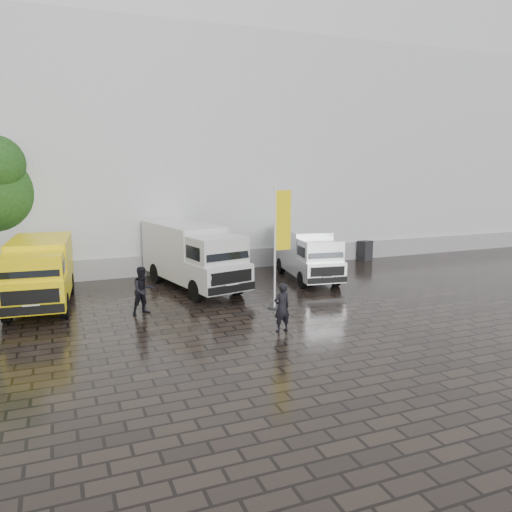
{
  "coord_description": "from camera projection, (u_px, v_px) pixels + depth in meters",
  "views": [
    {
      "loc": [
        -8.07,
        -16.18,
        5.32
      ],
      "look_at": [
        -0.69,
        2.2,
        1.72
      ],
      "focal_mm": 35.0,
      "sensor_mm": 36.0,
      "label": 1
    }
  ],
  "objects": [
    {
      "name": "hall_plinth",
      "position": [
        263.0,
        257.0,
        26.58
      ],
      "size": [
        44.0,
        0.15,
        1.0
      ],
      "primitive_type": "cube",
      "color": "gray",
      "rests_on": "ground"
    },
    {
      "name": "van_silver",
      "position": [
        307.0,
        255.0,
        23.6
      ],
      "size": [
        2.54,
        5.55,
        2.32
      ],
      "primitive_type": null,
      "rotation": [
        0.0,
        0.0,
        -0.15
      ],
      "color": "silver",
      "rests_on": "ground"
    },
    {
      "name": "van_white",
      "position": [
        193.0,
        257.0,
        21.76
      ],
      "size": [
        3.44,
        6.68,
        2.76
      ],
      "primitive_type": null,
      "rotation": [
        0.0,
        0.0,
        0.21
      ],
      "color": "silver",
      "rests_on": "ground"
    },
    {
      "name": "person_tent",
      "position": [
        143.0,
        291.0,
        18.01
      ],
      "size": [
        1.0,
        0.87,
        1.74
      ],
      "primitive_type": "imported",
      "rotation": [
        0.0,
        0.0,
        0.29
      ],
      "color": "black",
      "rests_on": "ground"
    },
    {
      "name": "person_front",
      "position": [
        282.0,
        307.0,
        16.09
      ],
      "size": [
        0.64,
        0.47,
        1.62
      ],
      "primitive_type": "imported",
      "rotation": [
        0.0,
        0.0,
        3.29
      ],
      "color": "black",
      "rests_on": "ground"
    },
    {
      "name": "van_yellow",
      "position": [
        40.0,
        274.0,
        18.9
      ],
      "size": [
        2.56,
        5.63,
        2.53
      ],
      "primitive_type": null,
      "rotation": [
        0.0,
        0.0,
        -0.08
      ],
      "color": "yellow",
      "rests_on": "ground"
    },
    {
      "name": "ground",
      "position": [
        295.0,
        310.0,
        18.68
      ],
      "size": [
        120.0,
        120.0,
        0.0
      ],
      "primitive_type": "plane",
      "color": "black",
      "rests_on": "ground"
    },
    {
      "name": "flagpole",
      "position": [
        279.0,
        241.0,
        18.52
      ],
      "size": [
        0.88,
        0.5,
        4.62
      ],
      "color": "black",
      "rests_on": "ground"
    },
    {
      "name": "wheelie_bin",
      "position": [
        365.0,
        250.0,
        28.42
      ],
      "size": [
        0.8,
        0.8,
        1.11
      ],
      "primitive_type": "cube",
      "rotation": [
        0.0,
        0.0,
        0.21
      ],
      "color": "black",
      "rests_on": "ground"
    },
    {
      "name": "exhibition_hall",
      "position": [
        216.0,
        155.0,
        32.95
      ],
      "size": [
        44.0,
        16.0,
        12.0
      ],
      "primitive_type": "cube",
      "color": "silver",
      "rests_on": "ground"
    }
  ]
}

